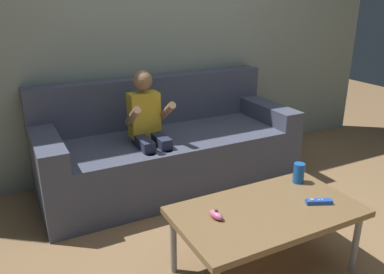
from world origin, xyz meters
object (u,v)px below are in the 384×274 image
Objects in this scene: couch at (167,149)px; coffee_table at (267,215)px; nunchuk_pink at (216,215)px; person_seated_on_couch at (149,128)px; game_remote_blue_near_edge at (319,202)px; soda_can at (299,173)px.

couch reaches higher than coffee_table.
person_seated_on_couch is at bearing 87.35° from nunchuk_pink.
game_remote_blue_near_edge is 0.26m from soda_can.
person_seated_on_couch is at bearing 114.06° from game_remote_blue_near_edge.
couch is 1.24m from nunchuk_pink.
coffee_table is 0.40m from soda_can.
nunchuk_pink is at bearing -169.43° from soda_can.
nunchuk_pink reaches higher than coffee_table.
soda_can is at bearing -56.98° from person_seated_on_couch.
game_remote_blue_near_edge is at bearing -65.94° from person_seated_on_couch.
person_seated_on_couch is 7.87× the size of soda_can.
game_remote_blue_near_edge is at bearing -16.26° from coffee_table.
game_remote_blue_near_edge is 0.58m from nunchuk_pink.
coffee_table is 6.91× the size of game_remote_blue_near_edge.
game_remote_blue_near_edge is at bearing -107.03° from soda_can.
nunchuk_pink is (-0.26, -1.21, 0.13)m from couch.
nunchuk_pink reaches higher than game_remote_blue_near_edge.
person_seated_on_couch is at bearing 123.02° from soda_can.
person_seated_on_couch is 0.98× the size of coffee_table.
person_seated_on_couch is at bearing 102.44° from coffee_table.
coffee_table is at bearing -77.56° from person_seated_on_couch.
person_seated_on_couch reaches higher than coffee_table.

